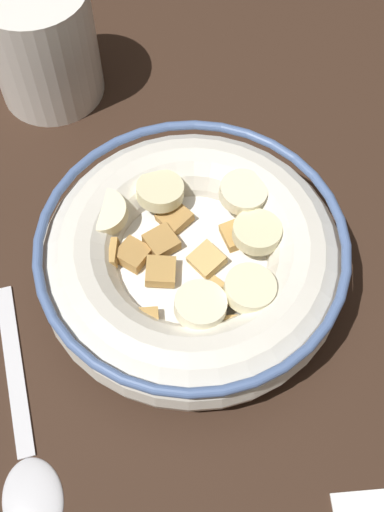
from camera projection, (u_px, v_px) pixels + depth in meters
ground_plane at (192, 286)px, 42.30cm from camera, size 96.69×96.69×2.00cm
cereal_bowl at (192, 259)px, 39.15cm from camera, size 18.64×18.64×5.01cm
spoon at (27, 464)px, 35.34cm from camera, size 11.41×13.51×0.80cm
coffee_mug at (41, 43)px, 45.77cm from camera, size 10.64×7.74×8.95cm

